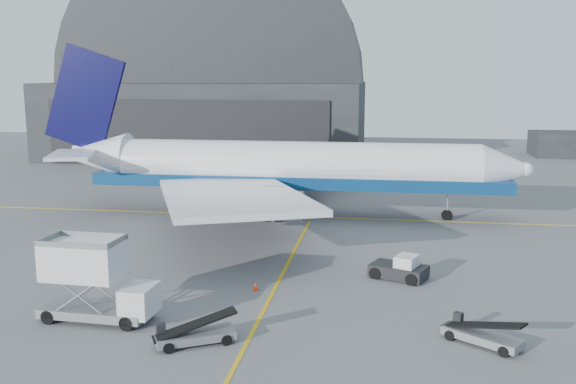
% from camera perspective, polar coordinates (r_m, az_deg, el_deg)
% --- Properties ---
extents(ground, '(200.00, 200.00, 0.00)m').
position_cam_1_polar(ground, '(41.80, -0.98, -8.22)').
color(ground, '#565659').
rests_on(ground, ground).
extents(taxi_lines, '(80.00, 42.12, 0.02)m').
position_cam_1_polar(taxi_lines, '(53.82, 1.25, -3.94)').
color(taxi_lines, gold).
rests_on(taxi_lines, ground).
extents(hangar, '(50.00, 28.30, 28.00)m').
position_cam_1_polar(hangar, '(107.93, -6.90, 8.33)').
color(hangar, black).
rests_on(hangar, ground).
extents(distant_bldg_a, '(14.00, 8.00, 4.00)m').
position_cam_1_polar(distant_bldg_a, '(116.19, 24.20, 2.91)').
color(distant_bldg_a, black).
rests_on(distant_bldg_a, ground).
extents(airliner, '(46.89, 45.47, 16.45)m').
position_cam_1_polar(airliner, '(61.23, -0.93, 2.21)').
color(airliner, white).
rests_on(airliner, ground).
extents(catering_truck, '(6.49, 2.74, 4.38)m').
position_cam_1_polar(catering_truck, '(36.90, -16.87, -7.62)').
color(catering_truck, slate).
rests_on(catering_truck, ground).
extents(pushback_tug, '(4.10, 3.26, 1.67)m').
position_cam_1_polar(pushback_tug, '(43.42, 9.95, -6.79)').
color(pushback_tug, black).
rests_on(pushback_tug, ground).
extents(belt_loader_a, '(4.16, 3.07, 1.62)m').
position_cam_1_polar(belt_loader_a, '(33.26, -8.34, -12.45)').
color(belt_loader_a, slate).
rests_on(belt_loader_a, ground).
extents(belt_loader_b, '(4.01, 3.35, 1.60)m').
position_cam_1_polar(belt_loader_b, '(34.33, 16.82, -12.06)').
color(belt_loader_b, slate).
rests_on(belt_loader_b, ground).
extents(traffic_cone, '(0.35, 0.35, 0.50)m').
position_cam_1_polar(traffic_cone, '(40.70, -2.89, -8.40)').
color(traffic_cone, red).
rests_on(traffic_cone, ground).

